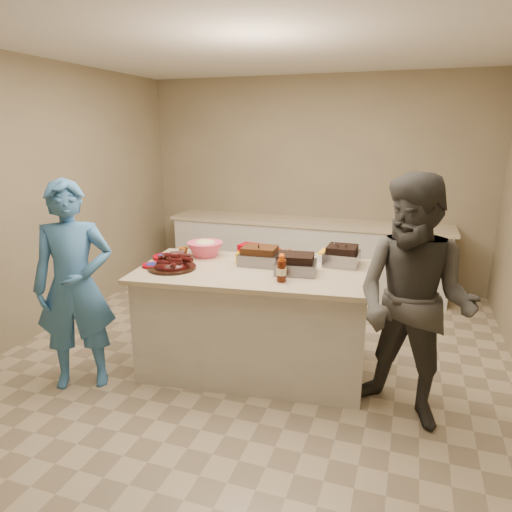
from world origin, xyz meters
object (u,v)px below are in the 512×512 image
(bbq_bottle_b, at_px, (282,280))
(guest_gray, at_px, (402,416))
(rib_platter, at_px, (172,269))
(coleslaw_bowl, at_px, (205,256))
(bbq_bottle_a, at_px, (281,282))
(island, at_px, (254,368))
(guest_blue, at_px, (85,381))
(roasting_pan, at_px, (341,265))
(mustard_bottle, at_px, (238,264))
(plastic_cup, at_px, (184,256))

(bbq_bottle_b, height_order, guest_gray, bbq_bottle_b)
(rib_platter, distance_m, coleslaw_bowl, 0.46)
(bbq_bottle_a, height_order, guest_gray, bbq_bottle_a)
(island, relative_size, guest_blue, 1.14)
(bbq_bottle_b, bearing_deg, roasting_pan, 56.66)
(coleslaw_bowl, distance_m, guest_blue, 1.47)
(guest_blue, bearing_deg, guest_gray, -21.23)
(mustard_bottle, bearing_deg, roasting_pan, 16.54)
(coleslaw_bowl, distance_m, plastic_cup, 0.20)
(roasting_pan, bearing_deg, mustard_bottle, -162.59)
(mustard_bottle, bearing_deg, guest_gray, -16.49)
(island, xyz_separation_m, coleslaw_bowl, (-0.56, 0.24, 0.91))
(island, distance_m, guest_blue, 1.43)
(bbq_bottle_b, bearing_deg, plastic_cup, 159.75)
(roasting_pan, relative_size, bbq_bottle_b, 1.37)
(mustard_bottle, height_order, guest_gray, mustard_bottle)
(island, distance_m, roasting_pan, 1.18)
(bbq_bottle_a, bearing_deg, guest_gray, -4.80)
(coleslaw_bowl, bearing_deg, island, -23.56)
(roasting_pan, distance_m, coleslaw_bowl, 1.23)
(bbq_bottle_b, relative_size, guest_blue, 0.12)
(roasting_pan, distance_m, guest_blue, 2.37)
(rib_platter, xyz_separation_m, coleslaw_bowl, (0.09, 0.45, 0.00))
(rib_platter, relative_size, bbq_bottle_a, 1.94)
(coleslaw_bowl, height_order, guest_blue, coleslaw_bowl)
(island, xyz_separation_m, rib_platter, (-0.65, -0.21, 0.91))
(island, relative_size, roasting_pan, 6.73)
(rib_platter, xyz_separation_m, bbq_bottle_b, (0.94, 0.00, 0.00))
(roasting_pan, xyz_separation_m, coleslaw_bowl, (-1.22, -0.12, 0.00))
(bbq_bottle_b, bearing_deg, guest_gray, -6.65)
(coleslaw_bowl, xyz_separation_m, mustard_bottle, (0.37, -0.13, 0.00))
(rib_platter, xyz_separation_m, guest_gray, (1.91, -0.11, -0.91))
(roasting_pan, xyz_separation_m, bbq_bottle_b, (-0.37, -0.57, 0.00))
(island, bearing_deg, mustard_bottle, 142.30)
(bbq_bottle_a, xyz_separation_m, mustard_bottle, (-0.48, 0.35, 0.00))
(island, xyz_separation_m, guest_blue, (-1.26, -0.67, 0.00))
(roasting_pan, relative_size, plastic_cup, 3.23)
(coleslaw_bowl, bearing_deg, guest_gray, -17.15)
(rib_platter, relative_size, coleslaw_bowl, 1.22)
(rib_platter, xyz_separation_m, guest_blue, (-0.61, -0.46, -0.91))
(roasting_pan, relative_size, guest_blue, 0.17)
(bbq_bottle_b, distance_m, mustard_bottle, 0.57)
(island, relative_size, bbq_bottle_a, 9.36)
(guest_blue, bearing_deg, bbq_bottle_a, -13.67)
(island, bearing_deg, bbq_bottle_a, -45.02)
(bbq_bottle_a, xyz_separation_m, plastic_cup, (-1.05, 0.42, 0.00))
(plastic_cup, bearing_deg, roasting_pan, 7.36)
(bbq_bottle_a, height_order, plastic_cup, bbq_bottle_a)
(mustard_bottle, distance_m, guest_blue, 1.61)
(bbq_bottle_a, relative_size, plastic_cup, 2.32)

